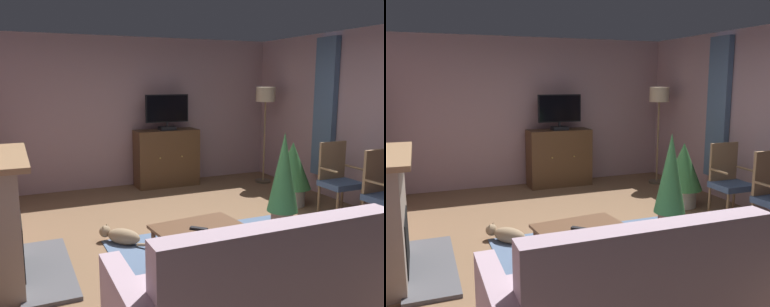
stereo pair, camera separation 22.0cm
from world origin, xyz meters
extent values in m
cube|color=brown|center=(0.00, 0.00, -0.02)|extent=(5.70, 6.61, 0.04)
cube|color=gray|center=(0.00, 3.05, 1.31)|extent=(5.70, 0.10, 2.62)
cube|color=slate|center=(2.49, 1.07, 1.44)|extent=(0.10, 0.44, 2.20)
cube|color=slate|center=(-0.07, -0.57, 0.01)|extent=(2.35, 2.13, 0.01)
cube|color=#4C4C51|center=(-1.91, -0.05, 0.02)|extent=(0.50, 1.47, 0.04)
cube|color=black|center=(-2.15, -0.05, 0.32)|extent=(0.10, 0.71, 0.52)
cube|color=#352315|center=(0.39, 2.70, 0.03)|extent=(1.06, 0.39, 0.06)
cube|color=#4C331E|center=(0.39, 2.70, 0.50)|extent=(1.12, 0.45, 1.01)
sphere|color=tan|center=(0.19, 2.47, 0.55)|extent=(0.03, 0.03, 0.03)
sphere|color=tan|center=(0.59, 2.47, 0.55)|extent=(0.03, 0.03, 0.03)
cube|color=black|center=(0.39, 2.65, 1.04)|extent=(0.28, 0.20, 0.06)
cylinder|color=black|center=(0.39, 2.65, 1.11)|extent=(0.04, 0.04, 0.08)
cube|color=black|center=(0.39, 2.65, 1.39)|extent=(0.78, 0.05, 0.48)
cube|color=black|center=(0.39, 2.62, 1.39)|extent=(0.74, 0.01, 0.44)
cube|color=brown|center=(-0.52, -0.65, 0.45)|extent=(0.91, 0.60, 0.03)
cylinder|color=brown|center=(-0.16, -0.40, 0.22)|extent=(0.04, 0.04, 0.44)
cylinder|color=brown|center=(-0.92, -0.47, 0.22)|extent=(0.04, 0.04, 0.44)
cylinder|color=brown|center=(-0.12, -0.82, 0.22)|extent=(0.04, 0.04, 0.44)
cylinder|color=brown|center=(-0.88, -0.89, 0.22)|extent=(0.04, 0.04, 0.44)
cube|color=black|center=(-0.56, -0.75, 0.48)|extent=(0.16, 0.15, 0.02)
cube|color=#AD93A3|center=(-0.57, -2.09, 0.70)|extent=(1.79, 0.20, 0.55)
cube|color=#AD93A3|center=(0.39, -1.76, 0.32)|extent=(0.15, 0.86, 0.64)
cube|color=slate|center=(-0.16, -1.89, 0.54)|extent=(0.37, 0.16, 0.36)
cube|color=#93704C|center=(2.00, -0.47, 0.74)|extent=(0.42, 0.06, 0.58)
cylinder|color=#93704C|center=(1.81, -0.49, 0.21)|extent=(0.04, 0.04, 0.41)
cylinder|color=#93704C|center=(1.81, -0.70, 0.67)|extent=(0.05, 0.40, 0.03)
cube|color=#42567A|center=(2.01, 0.13, 0.45)|extent=(0.49, 0.43, 0.08)
cube|color=#93704C|center=(2.01, 0.32, 0.74)|extent=(0.44, 0.04, 0.57)
cylinder|color=#93704C|center=(1.80, -0.06, 0.21)|extent=(0.04, 0.04, 0.41)
cylinder|color=#93704C|center=(2.22, -0.06, 0.21)|extent=(0.04, 0.04, 0.41)
cylinder|color=#93704C|center=(1.80, 0.31, 0.21)|extent=(0.04, 0.04, 0.41)
cylinder|color=#93704C|center=(2.23, 0.31, 0.21)|extent=(0.04, 0.04, 0.41)
cylinder|color=#93704C|center=(2.24, 0.13, 0.67)|extent=(0.03, 0.34, 0.03)
cylinder|color=#93704C|center=(1.79, 0.13, 0.67)|extent=(0.03, 0.34, 0.03)
cylinder|color=beige|center=(1.70, 0.81, 0.13)|extent=(0.41, 0.41, 0.27)
cone|color=#3D7F42|center=(1.70, 0.81, 0.62)|extent=(0.57, 0.57, 0.70)
cylinder|color=#99664C|center=(0.81, -0.19, 0.16)|extent=(0.27, 0.27, 0.32)
cone|color=#3D7F42|center=(0.81, -0.19, 0.79)|extent=(0.37, 0.37, 0.96)
ellipsoid|color=#937A5B|center=(-1.02, 0.31, 0.09)|extent=(0.42, 0.43, 0.18)
sphere|color=#937A5B|center=(-1.20, 0.50, 0.12)|extent=(0.14, 0.14, 0.14)
cone|color=#937A5B|center=(-1.23, 0.47, 0.18)|extent=(0.04, 0.04, 0.04)
cone|color=#937A5B|center=(-1.17, 0.52, 0.18)|extent=(0.04, 0.04, 0.04)
cylinder|color=#937A5B|center=(-0.84, 0.06, 0.06)|extent=(0.18, 0.18, 0.07)
cylinder|color=#4C4233|center=(2.12, 2.21, 0.02)|extent=(0.29, 0.29, 0.04)
cylinder|color=olive|center=(2.12, 2.21, 0.75)|extent=(0.03, 0.03, 1.49)
cylinder|color=beige|center=(2.12, 2.21, 1.62)|extent=(0.35, 0.35, 0.26)
camera|label=1|loc=(-2.14, -4.20, 1.88)|focal=39.10mm
camera|label=2|loc=(-1.93, -4.29, 1.88)|focal=39.10mm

